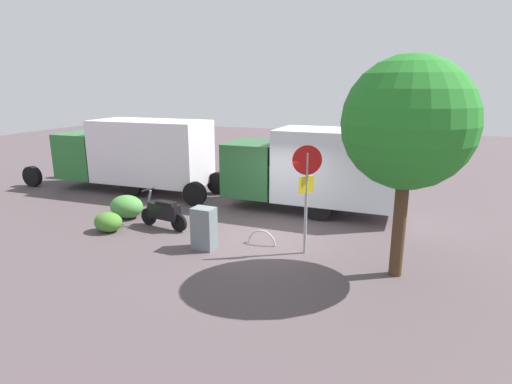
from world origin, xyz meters
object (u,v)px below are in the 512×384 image
at_px(motorcycle, 164,212).
at_px(bike_rack_hoop, 262,244).
at_px(street_tree, 408,124).
at_px(utility_cabinet, 204,228).
at_px(box_truck_near, 311,166).
at_px(box_truck_far, 133,152).
at_px(stop_sign, 307,183).

bearing_deg(motorcycle, bike_rack_hoop, -173.88).
relative_size(street_tree, utility_cabinet, 4.32).
distance_m(box_truck_near, bike_rack_hoop, 4.04).
height_order(box_truck_near, motorcycle, box_truck_near).
height_order(box_truck_near, street_tree, street_tree).
relative_size(utility_cabinet, bike_rack_hoop, 1.37).
bearing_deg(motorcycle, utility_cabinet, 161.17).
xyz_separation_m(box_truck_near, bike_rack_hoop, (0.57, 3.66, -1.61)).
distance_m(box_truck_far, utility_cabinet, 7.64).
bearing_deg(stop_sign, motorcycle, -6.15).
bearing_deg(box_truck_far, box_truck_near, 177.08).
bearing_deg(box_truck_far, bike_rack_hoop, 150.42).
height_order(street_tree, bike_rack_hoop, street_tree).
height_order(box_truck_near, box_truck_far, box_truck_far).
xyz_separation_m(box_truck_near, motorcycle, (3.89, 3.40, -1.09)).
height_order(stop_sign, utility_cabinet, stop_sign).
xyz_separation_m(box_truck_near, utility_cabinet, (1.96, 4.49, -1.03)).
bearing_deg(box_truck_far, stop_sign, 153.09).
height_order(box_truck_far, street_tree, street_tree).
relative_size(motorcycle, utility_cabinet, 1.54).
distance_m(utility_cabinet, bike_rack_hoop, 1.72).
bearing_deg(motorcycle, box_truck_far, -34.73).
xyz_separation_m(motorcycle, stop_sign, (-4.60, 0.50, 1.41)).
height_order(box_truck_far, bike_rack_hoop, box_truck_far).
distance_m(stop_sign, utility_cabinet, 3.05).
bearing_deg(box_truck_far, street_tree, 155.88).
distance_m(stop_sign, street_tree, 2.89).
bearing_deg(stop_sign, box_truck_far, -27.38).
xyz_separation_m(box_truck_far, motorcycle, (-3.80, 3.85, -1.12)).
distance_m(box_truck_near, motorcycle, 5.28).
bearing_deg(bike_rack_hoop, stop_sign, 169.75).
xyz_separation_m(box_truck_near, stop_sign, (-0.71, 3.90, 0.32)).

